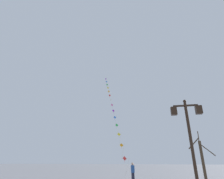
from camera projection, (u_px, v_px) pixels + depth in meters
name	position (u px, v px, depth m)	size (l,w,h in m)	color
twin_lantern_lamp_post	(189.00, 129.00, 8.43)	(1.45, 0.28, 4.74)	black
kite_train	(112.00, 105.00, 30.94)	(7.69, 21.89, 21.30)	brown
kite_flyer	(133.00, 172.00, 15.54)	(0.36, 0.63, 1.71)	#1E1E2D
bare_tree	(202.00, 159.00, 15.58)	(2.09, 1.01, 4.41)	#423323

